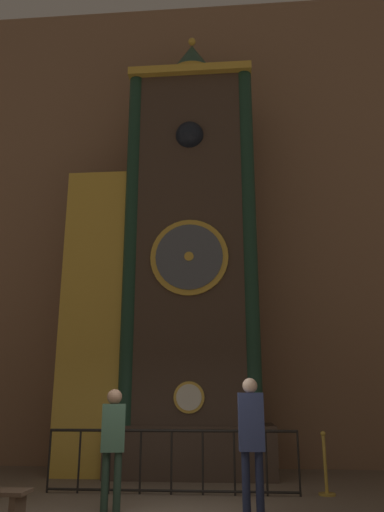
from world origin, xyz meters
The scene contains 6 objects.
cathedral_back_wall centered at (-0.09, 6.00, 6.43)m, with size 24.00×0.32×12.87m.
clock_tower centered at (-0.19, 4.61, 4.52)m, with size 4.61×1.79×10.77m.
railing_fence centered at (0.09, 2.57, 0.57)m, with size 4.33×0.05×1.04m.
visitor_near centered at (-0.61, 1.14, 1.03)m, with size 0.38×0.29×1.69m.
visitor_far centered at (1.40, 0.71, 1.11)m, with size 0.35×0.24×1.83m.
stanchion_post centered at (2.69, 2.72, 0.33)m, with size 0.28×0.28×1.02m.
Camera 1 is at (1.19, -6.51, 1.58)m, focal length 35.00 mm.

